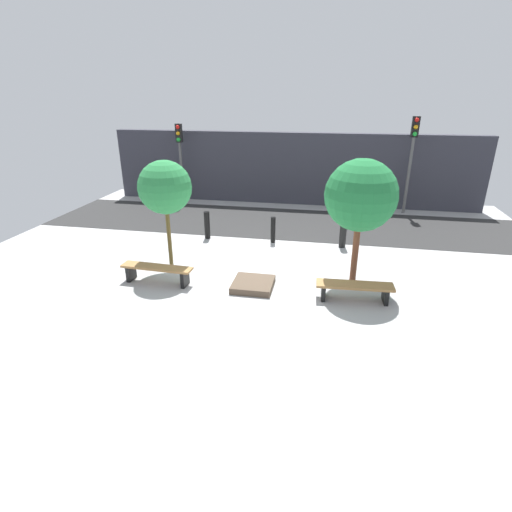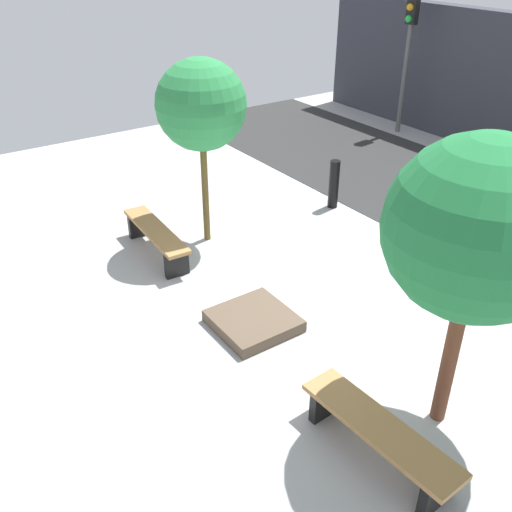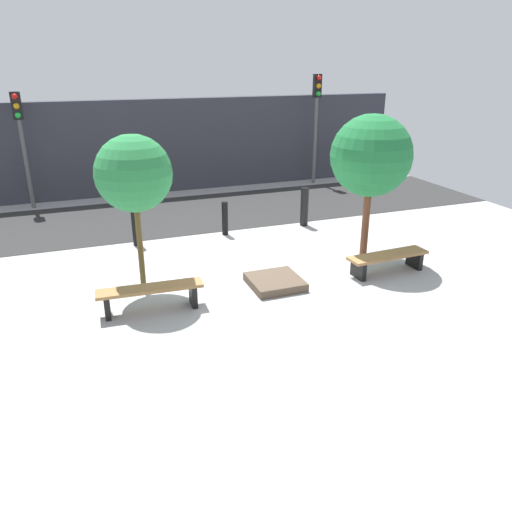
{
  "view_description": "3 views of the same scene",
  "coord_description": "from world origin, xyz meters",
  "px_view_note": "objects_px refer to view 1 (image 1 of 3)",
  "views": [
    {
      "loc": [
        1.81,
        -9.97,
        4.67
      ],
      "look_at": [
        0.05,
        -0.73,
        0.82
      ],
      "focal_mm": 28.0,
      "sensor_mm": 36.0,
      "label": 1
    },
    {
      "loc": [
        5.17,
        -4.42,
        4.76
      ],
      "look_at": [
        -0.29,
        -0.65,
        0.89
      ],
      "focal_mm": 40.0,
      "sensor_mm": 36.0,
      "label": 2
    },
    {
      "loc": [
        -3.59,
        -9.41,
        4.29
      ],
      "look_at": [
        -0.4,
        -0.87,
        0.7
      ],
      "focal_mm": 35.0,
      "sensor_mm": 36.0,
      "label": 3
    }
  ],
  "objects_px": {
    "tree_behind_left_bench": "(165,188)",
    "traffic_light_mid_west": "(412,148)",
    "bench_left": "(157,271)",
    "bollard_far_left": "(207,225)",
    "traffic_light_west": "(180,149)",
    "bench_right": "(355,288)",
    "tree_behind_right_bench": "(361,196)",
    "bollard_left": "(273,230)",
    "planter_bed": "(253,284)",
    "bollard_center": "(343,231)"
  },
  "relations": [
    {
      "from": "bollard_far_left",
      "to": "traffic_light_mid_west",
      "type": "height_order",
      "value": "traffic_light_mid_west"
    },
    {
      "from": "bollard_far_left",
      "to": "traffic_light_mid_west",
      "type": "bearing_deg",
      "value": 32.35
    },
    {
      "from": "bollard_far_left",
      "to": "bollard_center",
      "type": "distance_m",
      "value": 4.58
    },
    {
      "from": "traffic_light_mid_west",
      "to": "traffic_light_west",
      "type": "bearing_deg",
      "value": -179.99
    },
    {
      "from": "bench_left",
      "to": "traffic_light_mid_west",
      "type": "bearing_deg",
      "value": 50.79
    },
    {
      "from": "tree_behind_right_bench",
      "to": "traffic_light_mid_west",
      "type": "xyz_separation_m",
      "value": [
        2.31,
        7.19,
        0.3
      ]
    },
    {
      "from": "planter_bed",
      "to": "tree_behind_left_bench",
      "type": "xyz_separation_m",
      "value": [
        -2.53,
        0.76,
        2.25
      ]
    },
    {
      "from": "tree_behind_left_bench",
      "to": "bench_left",
      "type": "bearing_deg",
      "value": -90.0
    },
    {
      "from": "bollard_far_left",
      "to": "traffic_light_west",
      "type": "height_order",
      "value": "traffic_light_west"
    },
    {
      "from": "bench_left",
      "to": "bollard_far_left",
      "type": "distance_m",
      "value": 3.64
    },
    {
      "from": "planter_bed",
      "to": "bollard_left",
      "type": "height_order",
      "value": "bollard_left"
    },
    {
      "from": "bench_right",
      "to": "traffic_light_mid_west",
      "type": "distance_m",
      "value": 8.78
    },
    {
      "from": "planter_bed",
      "to": "bollard_far_left",
      "type": "xyz_separation_m",
      "value": [
        -2.29,
        3.43,
        0.39
      ]
    },
    {
      "from": "bench_left",
      "to": "bollard_left",
      "type": "distance_m",
      "value": 4.43
    },
    {
      "from": "planter_bed",
      "to": "tree_behind_right_bench",
      "type": "xyz_separation_m",
      "value": [
        2.53,
        0.76,
        2.27
      ]
    },
    {
      "from": "bench_left",
      "to": "bollard_far_left",
      "type": "bearing_deg",
      "value": 89.09
    },
    {
      "from": "bench_left",
      "to": "bollard_left",
      "type": "bearing_deg",
      "value": 58.05
    },
    {
      "from": "tree_behind_left_bench",
      "to": "traffic_light_mid_west",
      "type": "relative_size",
      "value": 0.8
    },
    {
      "from": "bench_left",
      "to": "traffic_light_west",
      "type": "bearing_deg",
      "value": 108.79
    },
    {
      "from": "bench_right",
      "to": "tree_behind_left_bench",
      "type": "bearing_deg",
      "value": 166.35
    },
    {
      "from": "bench_right",
      "to": "traffic_light_west",
      "type": "height_order",
      "value": "traffic_light_west"
    },
    {
      "from": "traffic_light_west",
      "to": "traffic_light_mid_west",
      "type": "xyz_separation_m",
      "value": [
        9.69,
        0.0,
        0.26
      ]
    },
    {
      "from": "tree_behind_right_bench",
      "to": "bollard_center",
      "type": "relative_size",
      "value": 3.05
    },
    {
      "from": "bollard_left",
      "to": "tree_behind_left_bench",
      "type": "bearing_deg",
      "value": -133.46
    },
    {
      "from": "bollard_far_left",
      "to": "traffic_light_west",
      "type": "bearing_deg",
      "value": 119.51
    },
    {
      "from": "traffic_light_west",
      "to": "traffic_light_mid_west",
      "type": "bearing_deg",
      "value": 0.01
    },
    {
      "from": "tree_behind_left_bench",
      "to": "tree_behind_right_bench",
      "type": "distance_m",
      "value": 5.07
    },
    {
      "from": "bench_right",
      "to": "bollard_left",
      "type": "xyz_separation_m",
      "value": [
        -2.53,
        3.63,
        0.13
      ]
    },
    {
      "from": "bench_left",
      "to": "traffic_light_mid_west",
      "type": "distance_m",
      "value": 11.23
    },
    {
      "from": "bench_right",
      "to": "bollard_far_left",
      "type": "bearing_deg",
      "value": 140.07
    },
    {
      "from": "traffic_light_mid_west",
      "to": "bench_left",
      "type": "bearing_deg",
      "value": -132.16
    },
    {
      "from": "tree_behind_right_bench",
      "to": "bollard_far_left",
      "type": "xyz_separation_m",
      "value": [
        -4.82,
        2.67,
        -1.88
      ]
    },
    {
      "from": "bollard_left",
      "to": "traffic_light_mid_west",
      "type": "bearing_deg",
      "value": 43.0
    },
    {
      "from": "planter_bed",
      "to": "tree_behind_right_bench",
      "type": "bearing_deg",
      "value": 16.64
    },
    {
      "from": "planter_bed",
      "to": "bollard_center",
      "type": "relative_size",
      "value": 0.97
    },
    {
      "from": "bollard_far_left",
      "to": "bollard_center",
      "type": "height_order",
      "value": "bollard_center"
    },
    {
      "from": "tree_behind_left_bench",
      "to": "traffic_light_mid_west",
      "type": "distance_m",
      "value": 10.3
    },
    {
      "from": "bench_right",
      "to": "planter_bed",
      "type": "bearing_deg",
      "value": 172.53
    },
    {
      "from": "bollard_far_left",
      "to": "tree_behind_left_bench",
      "type": "bearing_deg",
      "value": -95.24
    },
    {
      "from": "traffic_light_west",
      "to": "traffic_light_mid_west",
      "type": "relative_size",
      "value": 0.9
    },
    {
      "from": "bench_left",
      "to": "bollard_left",
      "type": "height_order",
      "value": "bollard_left"
    },
    {
      "from": "bench_right",
      "to": "bollard_far_left",
      "type": "height_order",
      "value": "bollard_far_left"
    },
    {
      "from": "tree_behind_right_bench",
      "to": "bench_right",
      "type": "bearing_deg",
      "value": -90.0
    },
    {
      "from": "bollard_far_left",
      "to": "bench_right",
      "type": "bearing_deg",
      "value": -36.98
    },
    {
      "from": "bench_left",
      "to": "bollard_far_left",
      "type": "height_order",
      "value": "bollard_far_left"
    },
    {
      "from": "tree_behind_left_bench",
      "to": "traffic_light_mid_west",
      "type": "bearing_deg",
      "value": 44.26
    },
    {
      "from": "bench_left",
      "to": "traffic_light_mid_west",
      "type": "height_order",
      "value": "traffic_light_mid_west"
    },
    {
      "from": "bench_left",
      "to": "traffic_light_west",
      "type": "xyz_separation_m",
      "value": [
        -2.31,
        8.14,
        2.05
      ]
    },
    {
      "from": "tree_behind_right_bench",
      "to": "bollard_far_left",
      "type": "bearing_deg",
      "value": 151.0
    },
    {
      "from": "tree_behind_right_bench",
      "to": "traffic_light_west",
      "type": "relative_size",
      "value": 0.94
    }
  ]
}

